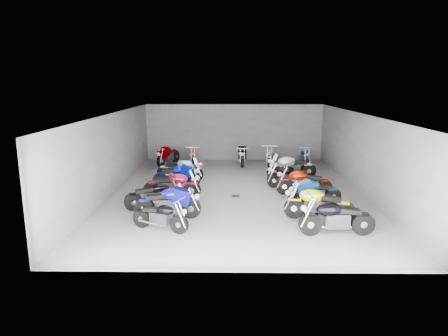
{
  "coord_description": "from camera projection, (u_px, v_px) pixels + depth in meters",
  "views": [
    {
      "loc": [
        -0.24,
        -15.73,
        4.41
      ],
      "look_at": [
        -0.48,
        0.13,
        1.0
      ],
      "focal_mm": 32.0,
      "sensor_mm": 36.0,
      "label": 1
    }
  ],
  "objects": [
    {
      "name": "ceiling",
      "position": [
        236.0,
        113.0,
        15.62
      ],
      "size": [
        10.0,
        14.0,
        0.04
      ],
      "primitive_type": "cube",
      "color": "black",
      "rests_on": "wall_back"
    },
    {
      "name": "drain_grate",
      "position": [
        236.0,
        196.0,
        15.81
      ],
      "size": [
        0.32,
        0.32,
        0.01
      ],
      "primitive_type": "cube",
      "color": "black",
      "rests_on": "ground"
    },
    {
      "name": "motorcycle_right_b",
      "position": [
        318.0,
        204.0,
        12.93
      ],
      "size": [
        2.26,
        0.72,
        1.01
      ],
      "rotation": [
        0.0,
        0.0,
        1.33
      ],
      "color": "black",
      "rests_on": "ground"
    },
    {
      "name": "wall_right",
      "position": [
        361.0,
        154.0,
        15.89
      ],
      "size": [
        0.1,
        14.0,
        3.2
      ],
      "primitive_type": "cube",
      "color": "gray",
      "rests_on": "ground"
    },
    {
      "name": "motorcycle_back_a",
      "position": [
        168.0,
        155.0,
        21.75
      ],
      "size": [
        0.97,
        2.05,
        0.95
      ],
      "rotation": [
        0.0,
        0.0,
        2.75
      ],
      "color": "black",
      "rests_on": "ground"
    },
    {
      "name": "motorcycle_right_c",
      "position": [
        314.0,
        193.0,
        14.41
      ],
      "size": [
        2.06,
        0.71,
        0.92
      ],
      "rotation": [
        0.0,
        0.0,
        1.85
      ],
      "color": "black",
      "rests_on": "ground"
    },
    {
      "name": "motorcycle_left_a",
      "position": [
        161.0,
        216.0,
        12.03
      ],
      "size": [
        1.81,
        0.86,
        0.84
      ],
      "rotation": [
        0.0,
        0.0,
        -1.97
      ],
      "color": "black",
      "rests_on": "ground"
    },
    {
      "name": "motorcycle_right_d",
      "position": [
        304.0,
        182.0,
        15.81
      ],
      "size": [
        2.22,
        0.55,
        0.98
      ],
      "rotation": [
        0.0,
        0.0,
        1.42
      ],
      "color": "black",
      "rests_on": "ground"
    },
    {
      "name": "motorcycle_right_e",
      "position": [
        291.0,
        176.0,
        16.94
      ],
      "size": [
        2.12,
        0.44,
        0.93
      ],
      "rotation": [
        0.0,
        0.0,
        1.52
      ],
      "color": "black",
      "rests_on": "ground"
    },
    {
      "name": "motorcycle_back_e",
      "position": [
        271.0,
        156.0,
        21.64
      ],
      "size": [
        0.58,
        2.13,
        0.94
      ],
      "rotation": [
        0.0,
        0.0,
        2.96
      ],
      "color": "black",
      "rests_on": "ground"
    },
    {
      "name": "motorcycle_back_b",
      "position": [
        193.0,
        156.0,
        21.83
      ],
      "size": [
        0.4,
        1.94,
        0.85
      ],
      "rotation": [
        0.0,
        0.0,
        3.2
      ],
      "color": "black",
      "rests_on": "ground"
    },
    {
      "name": "motorcycle_left_b",
      "position": [
        168.0,
        203.0,
        13.13
      ],
      "size": [
        2.22,
        0.44,
        0.98
      ],
      "rotation": [
        0.0,
        0.0,
        -1.55
      ],
      "color": "black",
      "rests_on": "ground"
    },
    {
      "name": "motorcycle_left_e",
      "position": [
        177.0,
        176.0,
        17.13
      ],
      "size": [
        2.06,
        0.44,
        0.91
      ],
      "rotation": [
        0.0,
        0.0,
        -1.5
      ],
      "color": "black",
      "rests_on": "ground"
    },
    {
      "name": "wall_back",
      "position": [
        234.0,
        133.0,
        22.8
      ],
      "size": [
        10.0,
        0.1,
        3.2
      ],
      "primitive_type": "cube",
      "color": "gray",
      "rests_on": "ground"
    },
    {
      "name": "motorcycle_left_c",
      "position": [
        155.0,
        195.0,
        14.14
      ],
      "size": [
        2.01,
        0.84,
        0.92
      ],
      "rotation": [
        0.0,
        0.0,
        -1.22
      ],
      "color": "black",
      "rests_on": "ground"
    },
    {
      "name": "motorcycle_left_d",
      "position": [
        173.0,
        185.0,
        15.36
      ],
      "size": [
        2.23,
        0.44,
        0.98
      ],
      "rotation": [
        0.0,
        0.0,
        -1.59
      ],
      "color": "black",
      "rests_on": "ground"
    },
    {
      "name": "motorcycle_back_f",
      "position": [
        305.0,
        157.0,
        21.43
      ],
      "size": [
        0.43,
        2.07,
        0.91
      ],
      "rotation": [
        0.0,
        0.0,
        3.09
      ],
      "color": "black",
      "rests_on": "ground"
    },
    {
      "name": "motorcycle_back_d",
      "position": [
        242.0,
        155.0,
        21.67
      ],
      "size": [
        0.44,
        2.26,
        1.0
      ],
      "rotation": [
        0.0,
        0.0,
        3.15
      ],
      "color": "black",
      "rests_on": "ground"
    },
    {
      "name": "motorcycle_right_f",
      "position": [
        291.0,
        167.0,
        18.47
      ],
      "size": [
        2.36,
        0.63,
        1.04
      ],
      "rotation": [
        0.0,
        0.0,
        1.75
      ],
      "color": "black",
      "rests_on": "ground"
    },
    {
      "name": "motorcycle_left_f",
      "position": [
        180.0,
        170.0,
        18.11
      ],
      "size": [
        2.18,
        0.61,
        0.97
      ],
      "rotation": [
        0.0,
        0.0,
        -1.77
      ],
      "color": "black",
      "rests_on": "ground"
    },
    {
      "name": "ground",
      "position": [
        236.0,
        193.0,
        16.3
      ],
      "size": [
        14.0,
        14.0,
        0.0
      ],
      "primitive_type": "plane",
      "color": "gray",
      "rests_on": "ground"
    },
    {
      "name": "motorcycle_right_a",
      "position": [
        336.0,
        218.0,
        11.65
      ],
      "size": [
        2.25,
        0.45,
        0.99
      ],
      "rotation": [
        0.0,
        0.0,
        1.6
      ],
      "color": "black",
      "rests_on": "ground"
    },
    {
      "name": "wall_left",
      "position": [
        112.0,
        154.0,
        16.03
      ],
      "size": [
        0.1,
        14.0,
        3.2
      ],
      "primitive_type": "cube",
      "color": "gray",
      "rests_on": "ground"
    }
  ]
}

